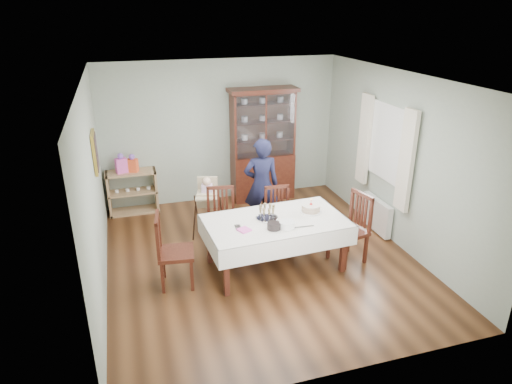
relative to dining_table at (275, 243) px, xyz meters
name	(u,v)px	position (x,y,z in m)	size (l,w,h in m)	color
floor	(260,258)	(-0.13, 0.31, -0.38)	(5.00, 5.00, 0.00)	#593319
room_shell	(250,141)	(-0.13, 0.84, 1.32)	(5.00, 5.00, 5.00)	#9EAA99
dining_table	(275,243)	(0.00, 0.00, 0.00)	(2.06, 1.26, 0.76)	#4A2112
china_cabinet	(263,143)	(0.62, 2.57, 0.74)	(1.30, 0.48, 2.18)	#4A2112
sideboard	(133,192)	(-1.88, 2.59, 0.02)	(0.90, 0.38, 0.80)	tan
picture_frame	(95,152)	(-2.35, 1.11, 1.27)	(0.04, 0.48, 0.58)	gold
window	(388,143)	(2.09, 0.61, 1.17)	(0.04, 1.02, 1.22)	white
curtain_left	(406,161)	(2.03, -0.01, 1.07)	(0.07, 0.30, 1.55)	silver
curtain_right	(364,139)	(2.03, 1.23, 1.07)	(0.07, 0.30, 1.55)	silver
radiator	(377,215)	(2.03, 0.61, -0.08)	(0.10, 0.80, 0.55)	white
chair_far_left	(222,232)	(-0.62, 0.74, -0.09)	(0.52, 0.52, 1.00)	#4A2112
chair_far_right	(279,228)	(0.29, 0.64, -0.10)	(0.44, 0.44, 0.94)	#4A2112
chair_end_left	(175,264)	(-1.45, -0.03, -0.07)	(0.53, 0.53, 1.05)	#4A2112
chair_end_right	(348,241)	(1.12, -0.13, -0.07)	(0.57, 0.57, 1.06)	#4A2112
woman	(261,185)	(0.18, 1.24, 0.42)	(0.59, 0.39, 1.61)	black
high_chair	(208,212)	(-0.72, 1.34, 0.01)	(0.55, 0.55, 1.00)	black
champagne_tray	(267,215)	(-0.10, 0.09, 0.44)	(0.32, 0.32, 0.20)	silver
birthday_cake	(311,208)	(0.59, 0.11, 0.43)	(0.31, 0.31, 0.22)	white
plate_stack_dark	(274,226)	(-0.11, -0.25, 0.42)	(0.19, 0.19, 0.09)	black
plate_stack_white	(287,225)	(0.07, -0.27, 0.42)	(0.21, 0.21, 0.09)	white
napkin_stack	(244,230)	(-0.51, -0.18, 0.39)	(0.15, 0.15, 0.02)	#EE57BB
cutlery	(236,227)	(-0.60, -0.06, 0.38)	(0.10, 0.15, 0.01)	silver
cake_knife	(304,227)	(0.30, -0.32, 0.38)	(0.30, 0.03, 0.01)	silver
gift_bag_pink	(121,164)	(-2.03, 2.57, 0.58)	(0.22, 0.17, 0.36)	#EE57BB
gift_bag_orange	(132,164)	(-1.83, 2.57, 0.56)	(0.21, 0.18, 0.33)	#FF5728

